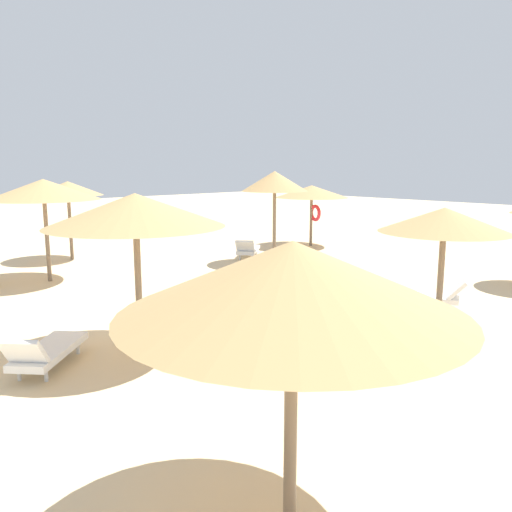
# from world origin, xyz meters

# --- Properties ---
(ground_plane) EXTENTS (80.00, 80.00, 0.00)m
(ground_plane) POSITION_xyz_m (0.00, 0.00, 0.00)
(ground_plane) COLOR beige
(parasol_0) EXTENTS (3.14, 3.14, 2.97)m
(parasol_0) POSITION_xyz_m (-6.00, 0.31, 2.66)
(parasol_0) COLOR #75604C
(parasol_0) RESTS_ON ground
(parasol_1) EXTENTS (2.45, 2.45, 2.58)m
(parasol_1) POSITION_xyz_m (4.27, 3.86, 2.33)
(parasol_1) COLOR #75604C
(parasol_1) RESTS_ON ground
(parasol_2) EXTENTS (3.14, 3.14, 2.88)m
(parasol_2) POSITION_xyz_m (0.92, -0.73, 2.58)
(parasol_2) COLOR #75604C
(parasol_2) RESTS_ON ground
(parasol_3) EXTENTS (2.25, 2.25, 3.15)m
(parasol_3) POSITION_xyz_m (-3.51, 7.14, 2.80)
(parasol_3) COLOR #75604C
(parasol_3) RESTS_ON ground
(parasol_4) EXTENTS (3.02, 3.02, 2.52)m
(parasol_4) POSITION_xyz_m (-5.15, 10.95, 2.25)
(parasol_4) COLOR #75604C
(parasol_4) RESTS_ON ground
(parasol_5) EXTENTS (3.04, 3.04, 2.74)m
(parasol_5) POSITION_xyz_m (5.99, -2.16, 2.41)
(parasol_5) COLOR #75604C
(parasol_5) RESTS_ON ground
(parasol_8) EXTENTS (2.42, 2.42, 2.79)m
(parasol_8) POSITION_xyz_m (-8.97, 2.28, 2.53)
(parasol_8) COLOR #75604C
(parasol_8) RESTS_ON ground
(lounger_1) EXTENTS (1.96, 1.36, 0.77)m
(lounger_1) POSITION_xyz_m (3.03, 5.70, 0.32)
(lounger_1) COLOR white
(lounger_1) RESTS_ON ground
(lounger_2) EXTENTS (1.72, 1.79, 0.80)m
(lounger_2) POSITION_xyz_m (0.59, -2.32, 0.33)
(lounger_2) COLOR white
(lounger_2) RESTS_ON ground
(lounger_3) EXTENTS (1.67, 1.85, 0.77)m
(lounger_3) POSITION_xyz_m (-4.83, 7.10, 0.32)
(lounger_3) COLOR white
(lounger_3) RESTS_ON ground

